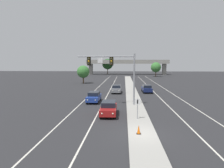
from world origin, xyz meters
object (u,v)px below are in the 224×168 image
Objects in this scene: car_oncoming_red at (109,108)px; traffic_cone_median_nose at (139,130)px; overhead_signal_mast at (116,68)px; tree_far_left_b at (83,72)px; tree_far_left_a at (108,64)px; median_sign_post at (138,106)px; car_oncoming_grey at (116,89)px; car_oncoming_blue at (94,97)px; tree_far_right_a at (156,67)px; car_receding_navy at (147,88)px.

car_oncoming_red is 7.24m from traffic_cone_median_nose.
overhead_signal_mast reaches higher than traffic_cone_median_nose.
tree_far_left_b is 0.64× the size of tree_far_left_a.
tree_far_left_a is (-10.34, 87.39, 3.86)m from median_sign_post.
car_oncoming_red is 17.52m from car_oncoming_grey.
tree_far_right_a reaches higher than car_oncoming_blue.
overhead_signal_mast reaches higher than median_sign_post.
car_oncoming_red is 6.07× the size of traffic_cone_median_nose.
car_oncoming_grey is at bearing -83.80° from tree_far_left_a.
car_oncoming_blue is 0.71× the size of tree_far_right_a.
tree_far_right_a is (9.20, 47.79, 3.33)m from car_receding_navy.
car_receding_navy is (6.45, 18.40, 0.00)m from car_oncoming_red.
car_oncoming_blue is 0.54× the size of tree_far_left_a.
tree_far_left_a reaches higher than overhead_signal_mast.
car_oncoming_red is at bearing 114.74° from traffic_cone_median_nose.
car_oncoming_grey is 6.06× the size of traffic_cone_median_nose.
tree_far_left_b is at bearing 106.03° from car_oncoming_red.
car_receding_navy is at bearing 49.05° from car_oncoming_blue.
traffic_cone_median_nose is at bearing -97.82° from car_receding_navy.
tree_far_right_a reaches higher than median_sign_post.
median_sign_post is at bearing 87.60° from traffic_cone_median_nose.
car_oncoming_red is 68.10m from tree_far_right_a.
car_oncoming_blue is at bearing -130.95° from car_receding_navy.
tree_far_left_a is (3.15, 49.60, 1.98)m from tree_far_left_b.
median_sign_post is 20.69m from car_receding_navy.
car_oncoming_red is 8.16m from car_oncoming_blue.
tree_far_right_a reaches higher than car_receding_navy.
car_receding_navy is 68.48m from tree_far_left_a.
car_oncoming_blue is at bearing 122.27° from median_sign_post.
overhead_signal_mast is 80.39m from tree_far_left_a.
overhead_signal_mast is at bearing -88.45° from car_oncoming_grey.
tree_far_left_b is (-13.49, 37.79, 1.88)m from median_sign_post.
tree_far_left_a is (-13.58, 66.96, 4.62)m from car_receding_navy.
overhead_signal_mast is 1.28× the size of tree_far_right_a.
car_oncoming_blue is 15.39m from traffic_cone_median_nose.
overhead_signal_mast is 6.16m from car_oncoming_blue.
tree_far_right_a is at bearing -40.09° from tree_far_left_a.
median_sign_post is 69.38m from tree_far_right_a.
car_oncoming_grey is (-2.97, 19.54, -0.77)m from median_sign_post.
tree_far_left_a is at bearing 94.77° from car_oncoming_red.
car_oncoming_red is (-0.58, -5.34, -4.55)m from overhead_signal_mast.
car_oncoming_blue is 77.98m from tree_far_left_a.
median_sign_post is at bearing -32.16° from car_oncoming_red.
tree_far_left_a is (-10.15, 91.93, 4.94)m from traffic_cone_median_nose.
tree_far_left_a reaches higher than car_oncoming_red.
tree_far_right_a reaches higher than car_oncoming_red.
traffic_cone_median_nose is (2.45, -11.91, -4.86)m from overhead_signal_mast.
tree_far_right_a is at bearing 79.10° from car_receding_navy.
median_sign_post is 88.08m from tree_far_left_a.
car_oncoming_red is 37.31m from tree_far_left_b.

